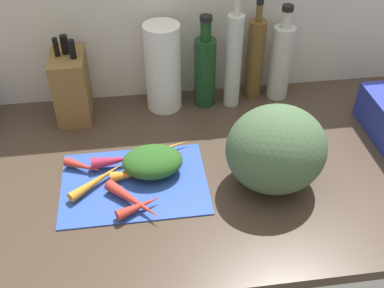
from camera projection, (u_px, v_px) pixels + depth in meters
ground_plane at (197, 168)px, 127.31cm from camera, size 170.00×80.00×3.00cm
wall_back at (179, 3)px, 137.03cm from camera, size 170.00×3.00×60.00cm
cutting_board at (134, 183)px, 120.09cm from camera, size 37.69×27.17×0.80cm
carrot_0 at (165, 157)px, 125.41cm from camera, size 12.00×5.72×2.48cm
carrot_1 at (139, 206)px, 111.23cm from camera, size 11.89×7.36×2.71cm
carrot_2 at (115, 161)px, 123.54cm from camera, size 12.69×4.79×3.54cm
carrot_3 at (134, 201)px, 112.40cm from camera, size 14.36×15.02×3.01cm
carrot_4 at (98, 180)px, 118.44cm from camera, size 15.03×13.29×2.58cm
carrot_5 at (83, 166)px, 122.52cm from camera, size 10.24×7.20×2.64cm
carrot_6 at (156, 162)px, 124.04cm from camera, size 14.55×6.20×2.27cm
carrot_7 at (163, 149)px, 128.23cm from camera, size 17.06×7.91×2.19cm
carrot_8 at (132, 174)px, 120.09cm from camera, size 11.60×4.18×2.79cm
carrot_greens_pile at (153, 162)px, 120.79cm from camera, size 15.85×12.20×6.71cm
winter_squash at (276, 149)px, 113.61cm from camera, size 25.06×22.68×22.53cm
knife_block at (72, 86)px, 137.41cm from camera, size 9.74×14.94×26.26cm
paper_towel_roll at (163, 68)px, 139.69cm from camera, size 10.90×10.90×27.60cm
bottle_0 at (205, 70)px, 141.91cm from camera, size 6.65×6.65×29.65cm
bottle_1 at (234, 60)px, 139.48cm from camera, size 5.03×5.03×38.20cm
bottle_2 at (255, 58)px, 144.62cm from camera, size 5.50×5.50×32.83cm
bottle_3 at (281, 60)px, 144.89cm from camera, size 6.72×6.72×30.92cm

